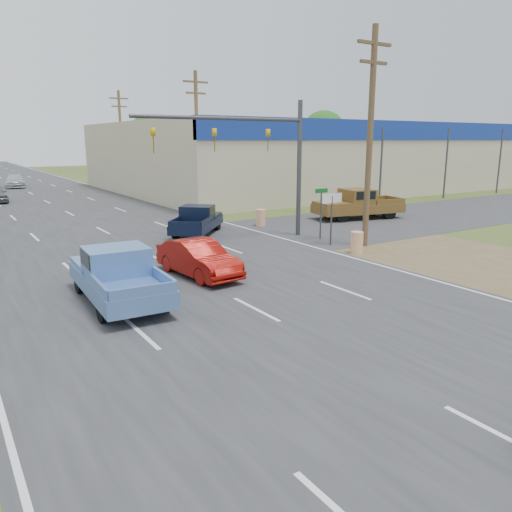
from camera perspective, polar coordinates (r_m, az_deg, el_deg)
ground at (r=10.09m, az=26.82°, el=-18.27°), size 200.00×200.00×0.00m
main_road at (r=45.01m, az=-22.77°, el=5.73°), size 15.00×180.00×0.02m
cross_road at (r=23.91m, az=-13.11°, el=0.69°), size 120.00×10.00×0.02m
dirt_verge at (r=23.96m, az=19.90°, el=0.26°), size 8.00×18.00×0.01m
big_box_store at (r=59.31m, az=9.51°, el=11.31°), size 50.00×28.10×6.60m
utility_pole_1 at (r=24.26m, az=12.91°, el=13.52°), size 2.00×0.28×10.00m
utility_pole_2 at (r=39.07m, az=-6.77°, el=13.48°), size 2.00×0.28×10.00m
utility_pole_3 at (r=55.79m, az=-15.17°, el=13.00°), size 2.00×0.28×10.00m
tree_3 at (r=97.07m, az=7.72°, el=13.72°), size 8.40×8.40×10.40m
tree_5 at (r=106.01m, az=-12.25°, el=13.32°), size 7.98×7.98×9.88m
barrel_0 at (r=22.94m, az=11.45°, el=1.51°), size 0.56×0.56×1.00m
barrel_1 at (r=29.74m, az=0.55°, el=4.39°), size 0.56×0.56×1.00m
lane_sign at (r=24.29m, az=8.65°, el=5.61°), size 1.20×0.08×2.52m
street_name_sign at (r=25.84m, az=7.43°, el=5.44°), size 0.80×0.08×2.61m
signal_mast at (r=25.05m, az=0.03°, el=12.64°), size 9.12×0.40×7.00m
red_convertible at (r=18.78m, az=-6.59°, el=-0.32°), size 1.82×4.23×1.36m
blue_pickup at (r=16.36m, az=-15.60°, el=-1.99°), size 2.28×5.39×1.76m
navy_pickup at (r=27.36m, az=-6.68°, el=4.15°), size 4.48×4.69×1.56m
brown_pickup at (r=33.12m, az=11.40°, el=5.86°), size 6.14×3.36×1.93m
distant_car_silver at (r=60.20m, az=-25.85°, el=7.73°), size 2.48×5.02×1.40m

